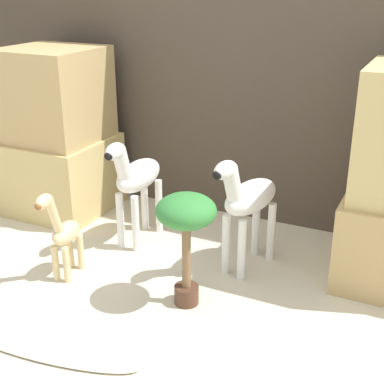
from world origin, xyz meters
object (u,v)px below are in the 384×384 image
object	(u,v)px
zebra_right	(247,200)
zebra_left	(136,179)
giraffe_figurine	(63,233)
surfboard	(45,346)
potted_palm_front	(186,221)

from	to	relation	value
zebra_right	zebra_left	bearing A→B (deg)	177.91
giraffe_figurine	surfboard	bearing A→B (deg)	-61.23
zebra_right	surfboard	distance (m)	1.30
giraffe_figurine	surfboard	xyz separation A→B (m)	(0.31, -0.56, -0.26)
zebra_left	giraffe_figurine	bearing A→B (deg)	-103.99
zebra_right	giraffe_figurine	xyz separation A→B (m)	(-0.88, -0.54, -0.15)
zebra_left	potted_palm_front	size ratio (longest dim) A/B	1.17
giraffe_figurine	potted_palm_front	xyz separation A→B (m)	(0.73, 0.06, 0.20)
zebra_left	potted_palm_front	world-z (taller)	zebra_left
potted_palm_front	surfboard	bearing A→B (deg)	-124.78
zebra_right	giraffe_figurine	size ratio (longest dim) A/B	1.28
zebra_right	zebra_left	distance (m)	0.74
surfboard	zebra_right	bearing A→B (deg)	62.21
giraffe_figurine	zebra_right	bearing A→B (deg)	31.27
potted_palm_front	surfboard	size ratio (longest dim) A/B	0.65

